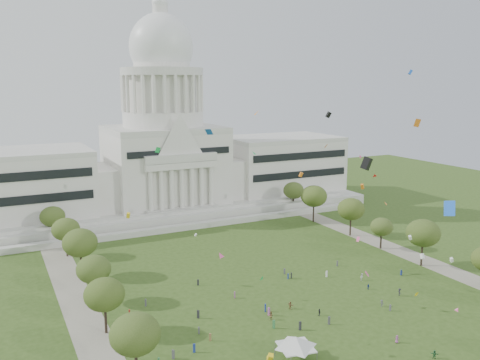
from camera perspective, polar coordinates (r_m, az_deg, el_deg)
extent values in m
plane|color=#324B18|center=(116.43, 10.33, -15.47)|extent=(400.00, 400.00, 0.00)
cube|color=beige|center=(213.64, -8.43, -2.68)|extent=(160.00, 60.00, 4.00)
cube|color=beige|center=(183.77, -5.19, -5.14)|extent=(130.00, 3.00, 2.00)
cube|color=beige|center=(190.59, -6.07, -4.11)|extent=(140.00, 3.00, 5.00)
cube|color=silver|center=(200.34, -23.55, -0.56)|extent=(50.00, 34.00, 22.00)
cube|color=silver|center=(232.81, 4.52, 1.77)|extent=(50.00, 34.00, 22.00)
cube|color=silver|center=(202.15, -15.53, -0.82)|extent=(12.00, 26.00, 16.00)
cube|color=silver|center=(218.55, -1.52, 0.41)|extent=(12.00, 26.00, 16.00)
cube|color=silver|center=(209.61, -8.47, 1.52)|extent=(44.00, 38.00, 28.00)
cube|color=silver|center=(190.42, -6.61, 1.62)|extent=(28.00, 3.00, 2.40)
cube|color=black|center=(183.09, -23.28, -0.89)|extent=(46.00, 0.40, 11.00)
cube|color=black|center=(218.13, 6.86, 1.65)|extent=(46.00, 0.40, 11.00)
cylinder|color=silver|center=(207.44, -8.61, 6.82)|extent=(32.00, 32.00, 6.00)
cylinder|color=silver|center=(207.03, -8.69, 9.58)|extent=(28.00, 28.00, 14.00)
cylinder|color=beige|center=(207.05, -8.76, 11.93)|extent=(32.40, 32.40, 3.00)
cylinder|color=silver|center=(207.26, -8.80, 13.45)|extent=(22.00, 22.00, 8.00)
ellipsoid|color=silver|center=(207.50, -8.84, 14.55)|extent=(25.00, 25.00, 26.20)
cylinder|color=silver|center=(208.87, -8.95, 18.25)|extent=(6.00, 6.00, 5.00)
ellipsoid|color=silver|center=(209.29, -8.97, 19.06)|extent=(6.40, 6.40, 5.12)
cube|color=gray|center=(124.88, -17.39, -13.92)|extent=(8.00, 160.00, 0.04)
cube|color=gray|center=(166.93, 17.46, -7.60)|extent=(8.00, 160.00, 0.04)
ellipsoid|color=#354D1A|center=(92.45, -11.71, -16.59)|extent=(8.86, 8.86, 7.25)
cylinder|color=black|center=(112.80, -14.84, -15.02)|extent=(0.56, 0.56, 5.47)
ellipsoid|color=#344C16|center=(110.44, -14.99, -12.31)|extent=(8.42, 8.42, 6.89)
cylinder|color=black|center=(155.05, 19.73, -7.95)|extent=(0.56, 0.56, 6.20)
ellipsoid|color=#344B18|center=(153.15, 19.88, -5.62)|extent=(9.55, 9.55, 7.82)
cylinder|color=black|center=(127.96, -15.99, -11.95)|extent=(0.56, 0.56, 5.27)
ellipsoid|color=#37501C|center=(125.95, -16.12, -9.60)|extent=(8.12, 8.12, 6.65)
cylinder|color=black|center=(166.98, 15.53, -6.67)|extent=(0.56, 0.56, 4.56)
ellipsoid|color=#384C1C|center=(165.63, 15.62, -5.08)|extent=(7.01, 7.01, 5.74)
cylinder|color=black|center=(144.92, -17.38, -9.15)|extent=(0.56, 0.56, 6.03)
ellipsoid|color=#364D19|center=(142.93, -17.53, -6.74)|extent=(9.29, 9.29, 7.60)
cylinder|color=black|center=(178.28, 12.29, -5.18)|extent=(0.56, 0.56, 5.97)
ellipsoid|color=#394C16|center=(176.68, 12.37, -3.21)|extent=(9.19, 9.19, 7.52)
cylinder|color=black|center=(162.37, -18.86, -7.20)|extent=(0.56, 0.56, 5.41)
ellipsoid|color=#3C521C|center=(160.76, -18.98, -5.26)|extent=(8.33, 8.33, 6.81)
cylinder|color=black|center=(193.01, 8.25, -3.76)|extent=(0.56, 0.56, 6.37)
ellipsoid|color=#3B5219|center=(191.45, 8.30, -1.80)|extent=(9.82, 9.82, 8.03)
cylinder|color=black|center=(179.49, -20.19, -5.61)|extent=(0.56, 0.56, 5.32)
ellipsoid|color=#364D19|center=(178.06, -20.31, -3.86)|extent=(8.19, 8.19, 6.70)
cylinder|color=black|center=(208.92, 6.00, -2.72)|extent=(0.56, 0.56, 5.47)
ellipsoid|color=#36491B|center=(207.66, 6.04, -1.17)|extent=(8.42, 8.42, 6.89)
cylinder|color=#4C4C4C|center=(100.60, 8.64, -19.06)|extent=(0.12, 0.12, 2.54)
cylinder|color=#4C4C4C|center=(102.01, 3.94, -18.51)|extent=(0.12, 0.12, 2.54)
cylinder|color=#4C4C4C|center=(104.68, 6.76, -17.75)|extent=(0.12, 0.12, 2.54)
cube|color=silver|center=(100.56, 6.29, -18.12)|extent=(7.10, 7.10, 0.20)
pyramid|color=silver|center=(100.03, 6.30, -17.56)|extent=(9.93, 9.93, 2.03)
imported|color=navy|center=(146.59, 17.66, -9.86)|extent=(0.91, 0.76, 1.59)
imported|color=silver|center=(140.21, 13.54, -10.52)|extent=(1.06, 1.11, 1.96)
imported|color=#4C4C51|center=(126.12, 15.62, -13.17)|extent=(0.66, 1.11, 1.63)
imported|color=#26262B|center=(118.69, 8.89, -14.45)|extent=(0.65, 1.03, 1.66)
imported|color=olive|center=(121.03, 5.66, -13.82)|extent=(1.26, 1.76, 1.77)
imported|color=#994C8C|center=(111.03, 17.21, -16.69)|extent=(0.84, 0.94, 1.62)
imported|color=olive|center=(115.76, 3.46, -14.95)|extent=(1.08, 0.94, 1.89)
imported|color=#26262B|center=(133.09, 17.49, -11.92)|extent=(1.02, 1.37, 1.90)
imported|color=navy|center=(134.95, 14.21, -11.52)|extent=(0.47, 0.86, 1.46)
imported|color=#33723F|center=(107.74, 20.99, -17.81)|extent=(1.55, 1.52, 1.68)
cube|color=#4C4C51|center=(115.11, 9.97, -15.28)|extent=(0.55, 0.47, 1.79)
cube|color=#4C4C51|center=(149.11, 10.87, -9.19)|extent=(0.47, 0.37, 1.56)
cube|color=#4C4C51|center=(110.11, -4.64, -16.49)|extent=(0.31, 0.44, 1.53)
cube|color=#4C4C51|center=(123.77, -10.55, -13.38)|extent=(0.51, 0.56, 1.78)
cube|color=#4C4C51|center=(101.93, -7.51, -18.84)|extent=(0.51, 0.56, 1.80)
cube|color=#26262B|center=(133.76, -4.74, -11.39)|extent=(0.50, 0.47, 1.60)
cube|color=#994C8C|center=(117.24, -12.78, -14.92)|extent=(0.47, 0.52, 1.67)
cube|color=#33723F|center=(112.12, 3.82, -15.86)|extent=(0.53, 0.58, 1.85)
cube|color=silver|center=(140.71, 9.70, -10.36)|extent=(0.45, 0.29, 1.65)
cube|color=#26262B|center=(138.58, 5.78, -10.61)|extent=(0.40, 0.48, 1.57)
cube|color=#4C4C51|center=(124.44, 16.52, -13.59)|extent=(0.40, 0.46, 1.49)
cube|color=#994C8C|center=(126.02, -0.60, -12.78)|extent=(0.41, 0.50, 1.62)
cube|color=olive|center=(107.37, -3.36, -17.20)|extent=(0.50, 0.46, 1.59)
cube|color=#26262B|center=(111.93, 6.76, -15.95)|extent=(0.54, 0.38, 1.89)
cube|color=navy|center=(119.31, 2.86, -14.14)|extent=(0.46, 0.56, 1.82)
cube|color=navy|center=(138.05, 5.42, -10.71)|extent=(0.45, 0.44, 1.47)
cube|color=#4C4C51|center=(141.11, 5.02, -10.17)|extent=(0.50, 0.51, 1.67)
cube|color=#994C8C|center=(117.54, 3.26, -14.54)|extent=(0.38, 0.53, 1.85)
cube|color=navy|center=(103.58, -5.17, -18.29)|extent=(0.53, 0.40, 1.77)
cube|color=#26262B|center=(116.48, -4.72, -14.79)|extent=(0.57, 0.58, 1.90)
cube|color=#B21E1E|center=(119.89, -12.32, -14.36)|extent=(0.39, 0.46, 1.47)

